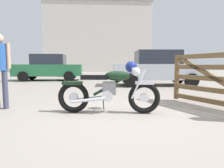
{
  "coord_description": "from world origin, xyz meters",
  "views": [
    {
      "loc": [
        -0.37,
        -3.84,
        0.97
      ],
      "look_at": [
        -0.32,
        0.73,
        0.53
      ],
      "focal_mm": 31.18,
      "sensor_mm": 36.0,
      "label": 1
    }
  ],
  "objects_px": {
    "red_hatchback_near": "(157,68)",
    "dark_sedan_left": "(49,68)",
    "vintage_motorcycle": "(111,89)",
    "white_estate_far": "(52,67)"
  },
  "relations": [
    {
      "from": "dark_sedan_left",
      "to": "white_estate_far",
      "type": "bearing_deg",
      "value": -80.49
    },
    {
      "from": "dark_sedan_left",
      "to": "red_hatchback_near",
      "type": "distance_m",
      "value": 7.01
    },
    {
      "from": "white_estate_far",
      "to": "red_hatchback_near",
      "type": "bearing_deg",
      "value": 136.7
    },
    {
      "from": "vintage_motorcycle",
      "to": "red_hatchback_near",
      "type": "height_order",
      "value": "red_hatchback_near"
    },
    {
      "from": "vintage_motorcycle",
      "to": "red_hatchback_near",
      "type": "relative_size",
      "value": 0.49
    },
    {
      "from": "dark_sedan_left",
      "to": "white_estate_far",
      "type": "distance_m",
      "value": 5.49
    },
    {
      "from": "red_hatchback_near",
      "to": "dark_sedan_left",
      "type": "bearing_deg",
      "value": 151.77
    },
    {
      "from": "white_estate_far",
      "to": "red_hatchback_near",
      "type": "relative_size",
      "value": 1.03
    },
    {
      "from": "red_hatchback_near",
      "to": "vintage_motorcycle",
      "type": "bearing_deg",
      "value": -112.9
    },
    {
      "from": "vintage_motorcycle",
      "to": "white_estate_far",
      "type": "relative_size",
      "value": 0.48
    }
  ]
}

